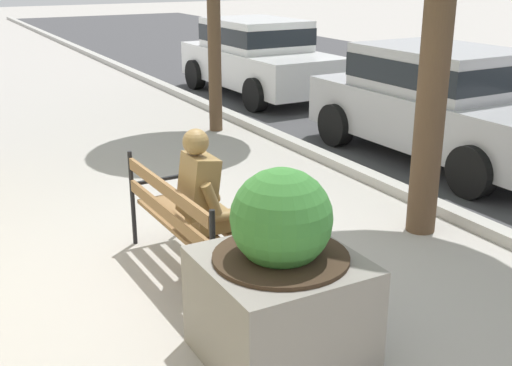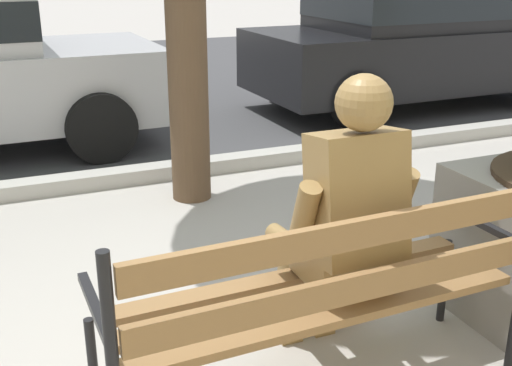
# 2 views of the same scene
# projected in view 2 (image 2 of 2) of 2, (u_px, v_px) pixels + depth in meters

# --- Properties ---
(street_surface) EXTENTS (60.00, 9.00, 0.01)m
(street_surface) POSITION_uv_depth(u_px,v_px,m) (66.00, 84.00, 9.30)
(street_surface) COLOR #424244
(street_surface) RESTS_ON ground
(curb_stone) EXTENTS (60.00, 0.20, 0.12)m
(curb_stone) POSITION_uv_depth(u_px,v_px,m) (137.00, 175.00, 5.29)
(curb_stone) COLOR #B2AFA8
(curb_stone) RESTS_ON ground
(park_bench) EXTENTS (1.81, 0.57, 0.95)m
(park_bench) POSITION_uv_depth(u_px,v_px,m) (327.00, 288.00, 2.51)
(park_bench) COLOR olive
(park_bench) RESTS_ON ground
(bronze_statue_seated) EXTENTS (0.63, 0.76, 1.37)m
(bronze_statue_seated) POSITION_uv_depth(u_px,v_px,m) (340.00, 232.00, 2.71)
(bronze_statue_seated) COLOR olive
(bronze_statue_seated) RESTS_ON ground
(parked_car_black) EXTENTS (4.13, 1.99, 1.56)m
(parked_car_black) POSITION_uv_depth(u_px,v_px,m) (415.00, 38.00, 7.72)
(parked_car_black) COLOR black
(parked_car_black) RESTS_ON ground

